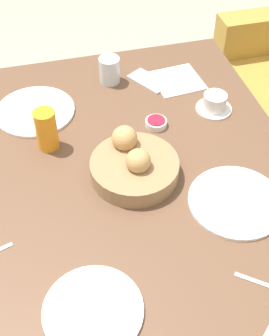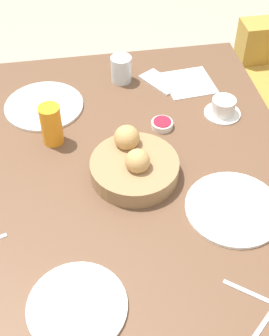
% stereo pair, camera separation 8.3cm
% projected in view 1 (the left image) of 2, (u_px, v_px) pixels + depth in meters
% --- Properties ---
extents(ground_plane, '(10.00, 10.00, 0.00)m').
position_uv_depth(ground_plane, '(133.00, 302.00, 1.92)').
color(ground_plane, '#A89E89').
extents(dining_table, '(1.34, 1.03, 0.76)m').
position_uv_depth(dining_table, '(132.00, 197.00, 1.44)').
color(dining_table, brown).
rests_on(dining_table, ground_plane).
extents(bread_basket, '(0.26, 0.26, 0.12)m').
position_uv_depth(bread_basket, '(134.00, 165.00, 1.36)').
color(bread_basket, '#99754C').
rests_on(bread_basket, dining_table).
extents(plate_near_left, '(0.27, 0.27, 0.01)m').
position_uv_depth(plate_near_left, '(35.00, 111.00, 1.58)').
color(plate_near_left, white).
rests_on(plate_near_left, dining_table).
extents(plate_near_right, '(0.24, 0.24, 0.01)m').
position_uv_depth(plate_near_right, '(93.00, 310.00, 1.08)').
color(plate_near_right, white).
rests_on(plate_near_right, dining_table).
extents(plate_far_center, '(0.27, 0.27, 0.01)m').
position_uv_depth(plate_far_center, '(236.00, 201.00, 1.30)').
color(plate_far_center, white).
rests_on(plate_far_center, dining_table).
extents(juice_glass, '(0.07, 0.07, 0.13)m').
position_uv_depth(juice_glass, '(46.00, 130.00, 1.42)').
color(juice_glass, orange).
rests_on(juice_glass, dining_table).
extents(water_tumbler, '(0.07, 0.07, 0.10)m').
position_uv_depth(water_tumbler, '(110.00, 70.00, 1.67)').
color(water_tumbler, silver).
rests_on(water_tumbler, dining_table).
extents(coffee_cup, '(0.12, 0.12, 0.06)m').
position_uv_depth(coffee_cup, '(215.00, 103.00, 1.58)').
color(coffee_cup, white).
rests_on(coffee_cup, dining_table).
extents(jam_bowl_berry, '(0.07, 0.07, 0.02)m').
position_uv_depth(jam_bowl_berry, '(156.00, 123.00, 1.53)').
color(jam_bowl_berry, white).
rests_on(jam_bowl_berry, dining_table).
extents(napkin, '(0.18, 0.18, 0.00)m').
position_uv_depth(napkin, '(177.00, 80.00, 1.71)').
color(napkin, white).
rests_on(napkin, dining_table).
extents(cell_phone, '(0.17, 0.14, 0.01)m').
position_uv_depth(cell_phone, '(148.00, 81.00, 1.70)').
color(cell_phone, silver).
rests_on(cell_phone, dining_table).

